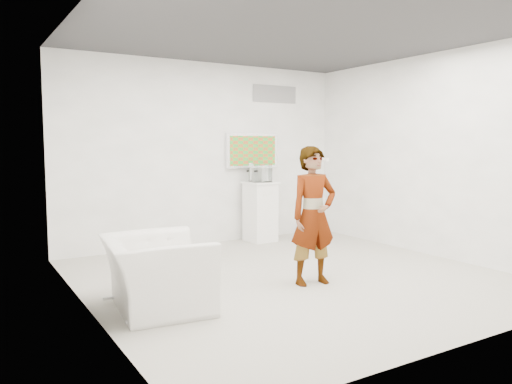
% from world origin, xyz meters
% --- Properties ---
extents(room, '(5.01, 5.01, 3.00)m').
position_xyz_m(room, '(0.00, 0.00, 1.50)').
color(room, '#A5A297').
rests_on(room, ground).
extents(tv, '(1.00, 0.08, 0.60)m').
position_xyz_m(tv, '(0.85, 2.45, 1.55)').
color(tv, silver).
rests_on(tv, room).
extents(logo_decal, '(0.90, 0.02, 0.30)m').
position_xyz_m(logo_decal, '(1.35, 2.49, 2.55)').
color(logo_decal, gray).
rests_on(logo_decal, room).
extents(person, '(0.63, 0.45, 1.64)m').
position_xyz_m(person, '(0.02, -0.38, 0.82)').
color(person, white).
rests_on(person, room).
extents(armchair, '(1.11, 1.23, 0.73)m').
position_xyz_m(armchair, '(-1.90, -0.30, 0.37)').
color(armchair, white).
rests_on(armchair, room).
extents(pedestal, '(0.52, 0.52, 1.02)m').
position_xyz_m(pedestal, '(0.86, 2.19, 0.51)').
color(pedestal, white).
rests_on(pedestal, room).
extents(floor_uplight, '(0.21, 0.21, 0.28)m').
position_xyz_m(floor_uplight, '(1.87, 2.35, 0.14)').
color(floor_uplight, silver).
rests_on(floor_uplight, room).
extents(vitrine, '(0.39, 0.39, 0.32)m').
position_xyz_m(vitrine, '(0.86, 2.19, 1.18)').
color(vitrine, white).
rests_on(vitrine, pedestal).
extents(console, '(0.07, 0.18, 0.24)m').
position_xyz_m(console, '(0.86, 2.19, 1.14)').
color(console, white).
rests_on(console, pedestal).
extents(wii_remote, '(0.06, 0.15, 0.04)m').
position_xyz_m(wii_remote, '(0.29, -0.25, 1.48)').
color(wii_remote, white).
rests_on(wii_remote, person).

